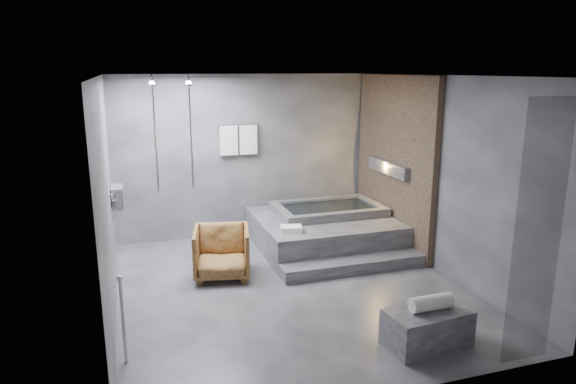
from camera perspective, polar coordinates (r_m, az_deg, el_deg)
name	(u,v)px	position (r m, az deg, el deg)	size (l,w,h in m)	color
room	(314,157)	(6.90, 2.86, 3.90)	(5.00, 5.04, 2.82)	#323235
tub_deck	(324,231)	(8.58, 4.00, -4.36)	(2.20, 2.00, 0.50)	#37373A
tub_step	(354,265)	(7.62, 7.30, -8.09)	(2.20, 0.36, 0.18)	#37373A
concrete_bench	(427,328)	(5.84, 15.18, -14.35)	(0.89, 0.49, 0.40)	#38383B
driftwood_chair	(222,252)	(7.36, -7.37, -6.66)	(0.77, 0.79, 0.72)	#4C2E13
rolled_towel	(431,303)	(5.73, 15.60, -11.78)	(0.17, 0.17, 0.47)	white
deck_towel	(291,229)	(7.73, 0.37, -4.11)	(0.32, 0.23, 0.08)	white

